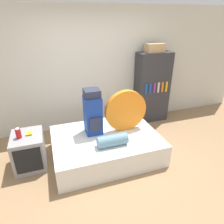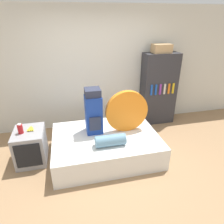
{
  "view_description": "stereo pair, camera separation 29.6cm",
  "coord_description": "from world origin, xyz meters",
  "views": [
    {
      "loc": [
        -0.94,
        -2.43,
        2.33
      ],
      "look_at": [
        0.05,
        0.5,
        0.87
      ],
      "focal_mm": 32.0,
      "sensor_mm": 36.0,
      "label": 1
    },
    {
      "loc": [
        -0.66,
        -2.51,
        2.33
      ],
      "look_at": [
        0.05,
        0.5,
        0.87
      ],
      "focal_mm": 32.0,
      "sensor_mm": 36.0,
      "label": 2
    }
  ],
  "objects": [
    {
      "name": "canister",
      "position": [
        -1.48,
        0.61,
        0.68
      ],
      "size": [
        0.08,
        0.08,
        0.17
      ],
      "color": "#B2191E",
      "rests_on": "television"
    },
    {
      "name": "backpack",
      "position": [
        -0.24,
        0.68,
        0.82
      ],
      "size": [
        0.29,
        0.33,
        0.83
      ],
      "color": "navy",
      "rests_on": "bed"
    },
    {
      "name": "bookshelf",
      "position": [
        1.41,
        1.54,
        0.82
      ],
      "size": [
        0.79,
        0.39,
        1.65
      ],
      "color": "#2D2D33",
      "rests_on": "ground_plane"
    },
    {
      "name": "cardboard_box",
      "position": [
        1.39,
        1.55,
        1.74
      ],
      "size": [
        0.4,
        0.25,
        0.18
      ],
      "color": "tan",
      "rests_on": "bookshelf"
    },
    {
      "name": "tent_bag",
      "position": [
        0.35,
        0.59,
        0.81
      ],
      "size": [
        0.78,
        0.09,
        0.78
      ],
      "color": "orange",
      "rests_on": "bed"
    },
    {
      "name": "banana_bunch",
      "position": [
        -1.34,
        0.69,
        0.61
      ],
      "size": [
        0.13,
        0.17,
        0.04
      ],
      "color": "yellow",
      "rests_on": "television"
    },
    {
      "name": "television",
      "position": [
        -1.38,
        0.64,
        0.3
      ],
      "size": [
        0.5,
        0.61,
        0.59
      ],
      "color": "#939399",
      "rests_on": "ground_plane"
    },
    {
      "name": "ground_plane",
      "position": [
        0.0,
        0.0,
        0.0
      ],
      "size": [
        16.0,
        16.0,
        0.0
      ],
      "primitive_type": "plane",
      "color": "#997551"
    },
    {
      "name": "bed",
      "position": [
        -0.07,
        0.5,
        0.21
      ],
      "size": [
        1.87,
        1.36,
        0.42
      ],
      "color": "white",
      "rests_on": "ground_plane"
    },
    {
      "name": "wall_back",
      "position": [
        0.0,
        1.79,
        1.3
      ],
      "size": [
        8.0,
        0.05,
        2.6
      ],
      "color": "silver",
      "rests_on": "ground_plane"
    },
    {
      "name": "sleeping_roll",
      "position": [
        -0.05,
        0.17,
        0.51
      ],
      "size": [
        0.5,
        0.19,
        0.19
      ],
      "color": "#5B849E",
      "rests_on": "bed"
    }
  ]
}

